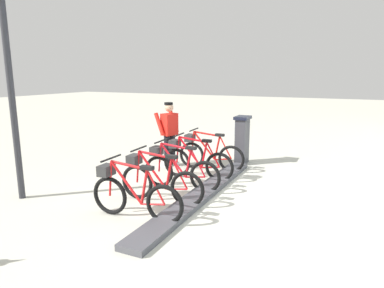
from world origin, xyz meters
TOP-DOWN VIEW (x-y plane):
  - ground_plane at (0.00, 0.00)m, footprint 60.00×60.00m
  - dock_rail_base at (0.00, 0.00)m, footprint 0.44×4.89m
  - payment_kiosk at (0.05, -2.81)m, footprint 0.36×0.52m
  - bike_docked_0 at (0.62, -1.84)m, footprint 1.72×0.54m
  - bike_docked_1 at (0.62, -1.02)m, footprint 1.72×0.54m
  - bike_docked_2 at (0.62, -0.21)m, footprint 1.72×0.54m
  - bike_docked_3 at (0.62, 0.61)m, footprint 1.72×0.54m
  - bike_docked_4 at (0.62, 1.43)m, footprint 1.72×0.54m
  - worker_near_rack at (1.70, -1.77)m, footprint 0.58×0.69m
  - lamp_post at (3.14, 1.56)m, footprint 0.32×0.32m

SIDE VIEW (x-z plane):
  - ground_plane at x=0.00m, z-range 0.00..0.00m
  - dock_rail_base at x=0.00m, z-range 0.00..0.10m
  - bike_docked_0 at x=0.62m, z-range -0.08..0.94m
  - bike_docked_1 at x=0.62m, z-range -0.08..0.94m
  - bike_docked_2 at x=0.62m, z-range -0.08..0.94m
  - bike_docked_3 at x=0.62m, z-range -0.08..0.94m
  - bike_docked_4 at x=0.62m, z-range -0.08..0.94m
  - payment_kiosk at x=0.05m, z-range 0.03..1.31m
  - worker_near_rack at x=1.70m, z-range 0.08..1.74m
  - lamp_post at x=3.14m, z-range 0.63..4.87m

